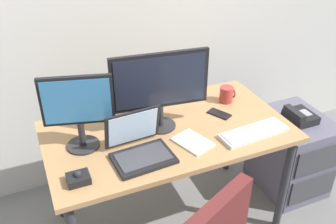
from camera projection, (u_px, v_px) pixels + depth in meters
ground_plane at (168, 220)px, 2.62m from camera, size 8.00×8.00×0.00m
desk at (168, 141)px, 2.26m from camera, size 1.43×0.78×0.76m
file_cabinet at (291, 153)px, 2.78m from camera, size 0.42×0.53×0.59m
desk_phone at (300, 116)px, 2.59m from camera, size 0.17×0.20×0.09m
monitor_main at (160, 85)px, 2.10m from camera, size 0.56×0.18×0.47m
monitor_side at (78, 108)px, 1.95m from camera, size 0.37×0.18×0.43m
keyboard at (254, 132)px, 2.17m from camera, size 0.42×0.16×0.03m
laptop at (139, 147)px, 1.99m from camera, size 0.33×0.29×0.24m
trackball_mouse at (78, 178)px, 1.82m from camera, size 0.11×0.09×0.07m
coffee_mug at (227, 94)px, 2.48m from camera, size 0.10×0.09×0.10m
paper_notepad at (193, 142)px, 2.11m from camera, size 0.21×0.25×0.01m
cell_phone at (219, 114)px, 2.36m from camera, size 0.13×0.16×0.01m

